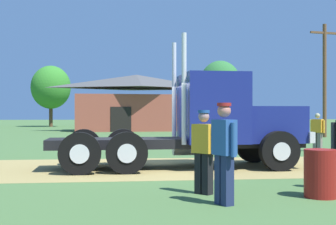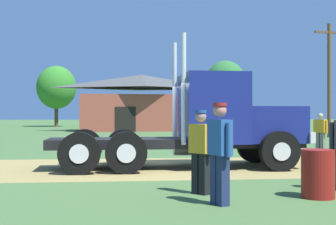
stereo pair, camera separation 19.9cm
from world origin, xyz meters
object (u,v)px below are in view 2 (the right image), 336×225
Objects in this scene: shed_building at (141,104)px; visitor_walking_mid at (201,148)px; steel_barrel at (318,174)px; utility_pole_near at (329,77)px; visitor_far_side at (320,131)px; visitor_standing_near at (220,148)px; truck_foreground_white at (211,123)px.

visitor_walking_mid is at bearing -90.19° from shed_building.
steel_barrel is 0.12× the size of utility_pole_near.
steel_barrel is at bearing -114.53° from visitor_far_side.
utility_pole_near is at bearing 64.20° from steel_barrel.
utility_pole_near reaches higher than shed_building.
visitor_walking_mid is 11.77m from visitor_far_side.
steel_barrel is 23.61m from utility_pole_near.
steel_barrel is (2.20, -0.63, -0.47)m from visitor_walking_mid.
shed_building is at bearing 105.76° from visitor_far_side.
shed_building reaches higher than visitor_standing_near.
utility_pole_near is (12.36, 20.37, 3.18)m from visitor_walking_mid.
utility_pole_near reaches higher than visitor_standing_near.
visitor_standing_near reaches higher than visitor_walking_mid.
shed_building is (-6.75, 23.91, 1.65)m from visitor_far_side.
visitor_walking_mid is (-1.09, -4.46, -0.40)m from truck_foreground_white.
visitor_far_side is 0.13× the size of shed_building.
truck_foreground_white reaches higher than visitor_walking_mid.
truck_foreground_white is 4.52× the size of visitor_walking_mid.
shed_building is at bearing 91.94° from truck_foreground_white.
visitor_standing_near is 1.95× the size of steel_barrel.
shed_building reaches higher than truck_foreground_white.
visitor_walking_mid is (-0.16, 1.11, -0.08)m from visitor_standing_near.
visitor_walking_mid is 1.04× the size of visitor_far_side.
utility_pole_near reaches higher than truck_foreground_white.
truck_foreground_white is at bearing 76.24° from visitor_walking_mid.
truck_foreground_white is 1.00× the size of utility_pole_near.
visitor_walking_mid is 1.82× the size of steel_barrel.
truck_foreground_white reaches higher than visitor_far_side.
utility_pole_near is at bearing 60.41° from visitor_standing_near.
visitor_standing_near is 12.60m from visitor_far_side.
truck_foreground_white is 0.63× the size of shed_building.
steel_barrel is (1.11, -5.09, -0.87)m from truck_foreground_white.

